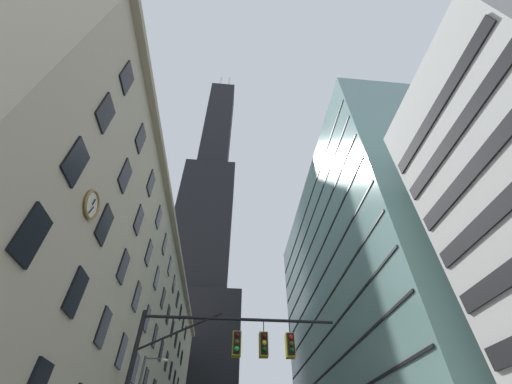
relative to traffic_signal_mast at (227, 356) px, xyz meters
name	(u,v)px	position (x,y,z in m)	size (l,w,h in m)	color
station_building	(95,345)	(-15.29, 25.17, 7.30)	(15.70, 67.13, 25.21)	#BCAF93
dark_skyscraper	(200,259)	(-11.16, 81.43, 51.85)	(29.30, 29.30, 191.31)	black
glass_office_midrise	(360,296)	(21.26, 31.57, 17.57)	(14.18, 51.14, 45.71)	gray
traffic_signal_mast	(227,356)	(0.00, 0.00, 0.00)	(9.15, 0.63, 7.06)	black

